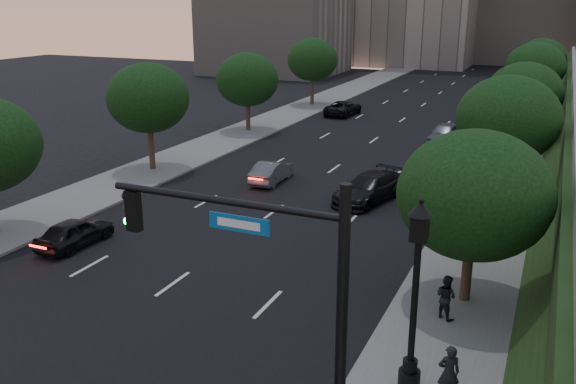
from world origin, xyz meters
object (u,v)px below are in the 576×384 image
at_px(street_lamp, 414,307).
at_px(pedestrian_a, 449,373).
at_px(sedan_near_right, 369,188).
at_px(pedestrian_c, 470,230).
at_px(sedan_near_left, 75,232).
at_px(pedestrian_b, 446,297).
at_px(traffic_signal_mast, 292,329).
at_px(sedan_far_right, 445,134).
at_px(sedan_mid_left, 272,172).
at_px(sedan_far_left, 343,108).

distance_m(street_lamp, pedestrian_a, 1.97).
xyz_separation_m(sedan_near_right, pedestrian_c, (5.91, -4.92, 0.27)).
bearing_deg(pedestrian_a, sedan_near_left, -38.26).
xyz_separation_m(pedestrian_b, pedestrian_c, (-0.11, 6.36, 0.09)).
xyz_separation_m(traffic_signal_mast, sedan_near_left, (-13.97, 8.40, -3.04)).
bearing_deg(sedan_far_right, sedan_mid_left, -111.83).
bearing_deg(traffic_signal_mast, sedan_mid_left, 116.52).
height_order(sedan_near_right, pedestrian_a, pedestrian_a).
xyz_separation_m(traffic_signal_mast, sedan_far_left, (-13.57, 43.04, -3.00)).
height_order(street_lamp, pedestrian_c, street_lamp).
xyz_separation_m(sedan_mid_left, pedestrian_c, (12.16, -6.04, 0.37)).
height_order(sedan_far_left, sedan_far_right, sedan_far_right).
xyz_separation_m(traffic_signal_mast, sedan_far_right, (-2.81, 34.92, -2.90)).
xyz_separation_m(traffic_signal_mast, sedan_mid_left, (-10.32, 20.68, -3.03)).
bearing_deg(traffic_signal_mast, sedan_near_right, 101.75).
distance_m(street_lamp, sedan_far_left, 42.05).
relative_size(sedan_mid_left, sedan_far_right, 0.85).
distance_m(pedestrian_b, pedestrian_c, 6.36).
bearing_deg(pedestrian_b, street_lamp, 116.85).
relative_size(sedan_near_left, sedan_near_right, 0.73).
distance_m(traffic_signal_mast, pedestrian_b, 8.94).
bearing_deg(sedan_mid_left, street_lamp, 124.00).
distance_m(sedan_near_left, sedan_mid_left, 12.81).
xyz_separation_m(street_lamp, pedestrian_b, (0.19, 4.35, -1.72)).
relative_size(sedan_mid_left, sedan_near_right, 0.76).
bearing_deg(sedan_far_left, pedestrian_c, 122.16).
height_order(pedestrian_a, pedestrian_c, pedestrian_c).
bearing_deg(sedan_mid_left, pedestrian_a, 126.16).
relative_size(sedan_near_left, pedestrian_a, 2.31).
relative_size(sedan_far_left, sedan_far_right, 1.06).
relative_size(sedan_far_left, sedan_near_right, 0.95).
xyz_separation_m(street_lamp, sedan_far_left, (-15.33, 39.11, -1.96)).
relative_size(sedan_mid_left, pedestrian_c, 2.26).
bearing_deg(sedan_mid_left, sedan_far_left, -83.55).
relative_size(sedan_far_right, pedestrian_c, 2.66).
relative_size(sedan_far_left, pedestrian_a, 3.00).
relative_size(street_lamp, sedan_near_right, 1.11).
bearing_deg(sedan_far_right, street_lamp, -75.64).
distance_m(sedan_far_left, pedestrian_a, 42.45).
bearing_deg(pedestrian_b, sedan_near_right, -32.59).
xyz_separation_m(sedan_mid_left, sedan_far_left, (-3.25, 22.36, 0.03)).
bearing_deg(sedan_mid_left, traffic_signal_mast, 114.71).
distance_m(sedan_near_left, sedan_far_left, 34.64).
distance_m(sedan_mid_left, pedestrian_c, 13.58).
relative_size(traffic_signal_mast, pedestrian_a, 4.34).
distance_m(sedan_mid_left, pedestrian_b, 17.44).
relative_size(street_lamp, pedestrian_b, 3.68).
height_order(sedan_near_left, pedestrian_c, pedestrian_c).
bearing_deg(sedan_mid_left, sedan_far_right, -119.59).
bearing_deg(sedan_far_left, sedan_mid_left, 101.95).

